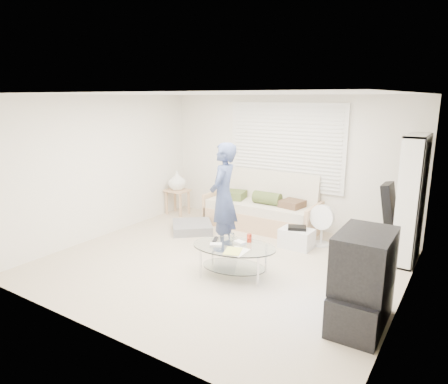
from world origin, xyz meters
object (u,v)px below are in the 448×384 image
Objects in this scene: futon_sofa at (262,210)px; tv_unit at (362,281)px; bookshelf at (411,200)px; coffee_table at (234,252)px.

tv_unit reaches higher than futon_sofa.
futon_sofa is 3.49m from tv_unit.
bookshelf is (2.61, -0.27, 0.62)m from futon_sofa.
bookshelf is 1.81× the size of tv_unit.
tv_unit is at bearing -93.28° from bookshelf.
bookshelf reaches higher than futon_sofa.
coffee_table is at bearing 170.22° from tv_unit.
bookshelf is 1.46× the size of coffee_table.
futon_sofa is 1.64× the size of coffee_table.
futon_sofa is at bearing 107.14° from coffee_table.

